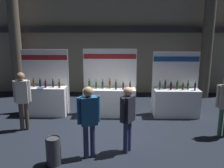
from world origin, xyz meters
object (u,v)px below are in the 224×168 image
at_px(visitor_3, 22,96).
at_px(exhibitor_booth_2, 176,100).
at_px(visitor_0, 89,116).
at_px(exhibitor_booth_0, 44,98).
at_px(trash_bin, 53,151).
at_px(exhibitor_booth_1, 110,99).
at_px(visitor_4, 128,114).

bearing_deg(visitor_3, exhibitor_booth_2, 3.27).
distance_m(exhibitor_booth_2, visitor_0, 4.12).
bearing_deg(exhibitor_booth_0, trash_bin, -69.86).
relative_size(exhibitor_booth_1, visitor_0, 1.35).
relative_size(trash_bin, visitor_3, 0.36).
bearing_deg(exhibitor_booth_0, visitor_4, -42.55).
xyz_separation_m(visitor_0, visitor_3, (-2.23, 1.60, 0.02)).
relative_size(exhibitor_booth_2, visitor_3, 1.26).
relative_size(visitor_0, visitor_4, 1.04).
distance_m(exhibitor_booth_2, visitor_4, 3.30).
height_order(trash_bin, visitor_4, visitor_4).
relative_size(exhibitor_booth_1, visitor_4, 1.40).
distance_m(exhibitor_booth_1, trash_bin, 3.55).
relative_size(visitor_3, visitor_4, 1.07).
distance_m(trash_bin, visitor_0, 1.13).
relative_size(exhibitor_booth_1, trash_bin, 3.64).
distance_m(trash_bin, visitor_4, 1.96).
bearing_deg(exhibitor_booth_2, exhibitor_booth_1, -179.89).
bearing_deg(visitor_4, visitor_0, 141.01).
bearing_deg(exhibitor_booth_1, exhibitor_booth_2, 0.11).
bearing_deg(visitor_0, visitor_3, 123.72).
bearing_deg(visitor_4, visitor_3, 100.37).
bearing_deg(exhibitor_booth_2, trash_bin, -136.78).
bearing_deg(visitor_3, visitor_0, -48.23).
distance_m(exhibitor_booth_0, visitor_3, 1.50).
height_order(visitor_0, visitor_3, visitor_3).
relative_size(exhibitor_booth_0, visitor_0, 1.33).
height_order(exhibitor_booth_0, exhibitor_booth_2, exhibitor_booth_0).
bearing_deg(visitor_3, exhibitor_booth_0, 68.97).
bearing_deg(exhibitor_booth_2, visitor_3, -164.25).
distance_m(exhibitor_booth_1, visitor_0, 3.07).
relative_size(exhibitor_booth_2, visitor_0, 1.29).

